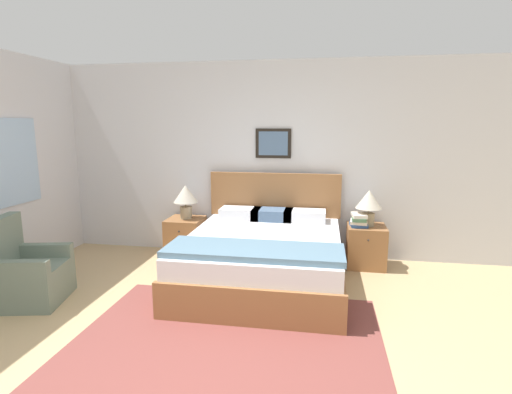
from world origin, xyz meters
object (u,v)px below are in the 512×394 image
(nightstand_by_door, at_px, (366,246))
(table_lamp_near_window, at_px, (186,197))
(bed, at_px, (264,256))
(table_lamp_by_door, at_px, (369,202))
(armchair, at_px, (25,274))
(nightstand_near_window, at_px, (186,237))

(nightstand_by_door, height_order, table_lamp_near_window, table_lamp_near_window)
(bed, xyz_separation_m, table_lamp_by_door, (1.20, 0.76, 0.51))
(bed, height_order, armchair, bed)
(bed, bearing_deg, table_lamp_near_window, 147.08)
(armchair, xyz_separation_m, table_lamp_near_window, (1.12, 1.65, 0.54))
(nightstand_near_window, bearing_deg, table_lamp_near_window, 16.44)
(bed, bearing_deg, nightstand_by_door, 32.43)
(bed, relative_size, nightstand_by_door, 3.88)
(armchair, distance_m, table_lamp_near_window, 2.07)
(bed, bearing_deg, nightstand_near_window, 147.57)
(table_lamp_near_window, distance_m, table_lamp_by_door, 2.38)
(bed, xyz_separation_m, armchair, (-2.30, -0.89, -0.02))
(bed, height_order, table_lamp_by_door, bed)
(table_lamp_by_door, bearing_deg, nightstand_by_door, -156.24)
(armchair, xyz_separation_m, nightstand_by_door, (3.49, 1.65, -0.03))
(bed, distance_m, table_lamp_near_window, 1.49)
(nightstand_by_door, xyz_separation_m, table_lamp_by_door, (0.01, 0.00, 0.56))
(nightstand_by_door, bearing_deg, table_lamp_near_window, 179.89)
(armchair, height_order, table_lamp_near_window, table_lamp_near_window)
(armchair, distance_m, nightstand_by_door, 3.86)
(table_lamp_near_window, bearing_deg, table_lamp_by_door, 0.00)
(bed, bearing_deg, table_lamp_by_door, 32.36)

